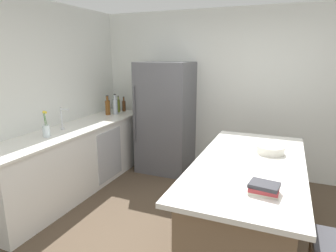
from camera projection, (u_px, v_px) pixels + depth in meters
The scene contains 15 objects.
ground_plane at pixel (202, 252), 2.84m from camera, with size 7.20×7.20×0.00m, color #4C3D2D.
wall_rear at pixel (244, 94), 4.55m from camera, with size 6.00×0.10×2.60m, color silver.
wall_left at pixel (7, 106), 3.44m from camera, with size 0.10×6.00×2.60m, color silver.
counter_run_left at pixel (76, 158), 4.12m from camera, with size 0.68×2.86×0.92m.
kitchen_island at pixel (247, 204), 2.85m from camera, with size 0.99×2.12×0.90m.
refrigerator at pixel (166, 118), 4.73m from camera, with size 0.83×0.72×1.79m.
sink_faucet at pixel (62, 118), 3.85m from camera, with size 0.15×0.05×0.30m.
flower_vase at pixel (46, 129), 3.51m from camera, with size 0.09×0.09×0.33m.
syrup_bottle at pixel (124, 106), 5.14m from camera, with size 0.06×0.06×0.26m.
olive_oil_bottle at pixel (119, 106), 5.08m from camera, with size 0.05×0.05×0.29m.
gin_bottle at pixel (115, 105), 5.01m from camera, with size 0.07×0.07×0.32m.
soda_bottle at pixel (115, 106), 4.88m from camera, with size 0.08×0.08×0.34m.
whiskey_bottle at pixel (108, 107), 4.83m from camera, with size 0.08×0.08×0.33m.
cookbook_stack at pixel (264, 188), 2.10m from camera, with size 0.23×0.19×0.08m.
mixing_bowl at pixel (270, 150), 2.97m from camera, with size 0.28×0.28×0.08m.
Camera 1 is at (0.63, -2.40, 1.89)m, focal length 30.79 mm.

